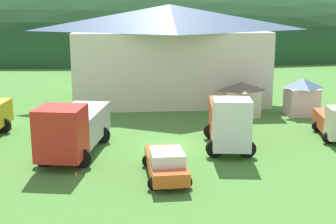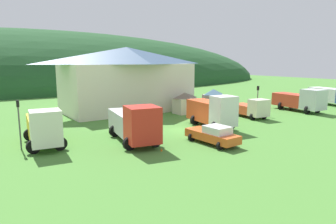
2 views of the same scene
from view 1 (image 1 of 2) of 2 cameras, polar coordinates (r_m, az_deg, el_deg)
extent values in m
plane|color=#477F33|center=(31.35, 0.58, -4.09)|extent=(200.00, 200.00, 0.00)
ellipsoid|color=#1E4723|center=(97.40, -3.29, 7.67)|extent=(163.63, 60.00, 30.95)
cube|color=silver|center=(44.88, 0.20, 5.54)|extent=(17.31, 8.99, 6.68)
pyramid|color=#3D5675|center=(44.51, 0.21, 11.30)|extent=(18.69, 9.71, 2.34)
cube|color=beige|center=(39.77, 8.77, 1.05)|extent=(2.86, 2.13, 2.12)
pyramid|color=#6B5B4C|center=(39.50, 8.84, 3.08)|extent=(3.09, 2.30, 0.74)
cube|color=beige|center=(41.15, 15.74, 1.24)|extent=(2.47, 2.17, 2.29)
pyramid|color=#42667F|center=(40.87, 15.87, 3.35)|extent=(2.67, 2.35, 0.80)
cylinder|color=black|center=(36.22, -19.17, -1.56)|extent=(1.10, 0.30, 1.10)
cube|color=red|center=(27.54, -12.69, -2.46)|extent=(2.99, 2.96, 2.97)
cube|color=black|center=(27.26, -12.85, -1.21)|extent=(1.73, 2.24, 0.95)
cube|color=#B2B2B7|center=(31.41, -10.34, -1.43)|extent=(3.56, 5.96, 1.90)
cylinder|color=black|center=(27.64, -10.31, -5.51)|extent=(1.10, 0.30, 1.10)
cylinder|color=black|center=(28.34, -14.72, -5.27)|extent=(1.10, 0.30, 1.10)
cylinder|color=black|center=(32.15, -7.93, -2.75)|extent=(1.10, 0.30, 1.10)
cylinder|color=black|center=(32.75, -11.77, -2.61)|extent=(1.10, 0.30, 1.10)
cube|color=white|center=(28.77, 7.64, -1.47)|extent=(2.49, 2.27, 3.07)
cube|color=black|center=(28.51, 7.70, -0.21)|extent=(1.40, 1.74, 0.98)
cube|color=#E04C23|center=(32.03, 7.09, -0.76)|extent=(2.81, 4.79, 2.20)
cylinder|color=black|center=(29.30, 9.45, -4.40)|extent=(1.10, 0.30, 1.10)
cylinder|color=black|center=(29.12, 5.63, -4.39)|extent=(1.10, 0.30, 1.10)
cylinder|color=black|center=(33.06, 8.63, -2.33)|extent=(1.10, 0.30, 1.10)
cylinder|color=black|center=(32.90, 5.25, -2.31)|extent=(1.10, 0.30, 1.10)
cube|color=#DB512D|center=(35.98, 19.23, -0.99)|extent=(2.69, 3.73, 1.11)
cylinder|color=black|center=(33.47, 18.72, -2.97)|extent=(0.80, 0.30, 0.80)
cylinder|color=black|center=(36.36, 17.53, -1.63)|extent=(0.80, 0.30, 0.80)
cube|color=#DF5823|center=(25.80, -0.29, -6.33)|extent=(2.07, 5.23, 0.70)
cube|color=silver|center=(25.00, -0.12, -5.38)|extent=(1.79, 2.13, 0.62)
cylinder|color=black|center=(24.41, 2.13, -8.38)|extent=(0.68, 0.24, 0.68)
cylinder|color=black|center=(24.21, -1.69, -8.57)|extent=(0.68, 0.24, 0.68)
cylinder|color=black|center=(27.66, 0.92, -5.74)|extent=(0.68, 0.24, 0.68)
cylinder|color=black|center=(27.48, -2.43, -5.88)|extent=(0.68, 0.24, 0.68)
cone|color=orange|center=(26.67, -10.96, -7.50)|extent=(0.36, 0.36, 0.52)
camera|label=2|loc=(16.70, -75.98, -4.17)|focal=32.66mm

